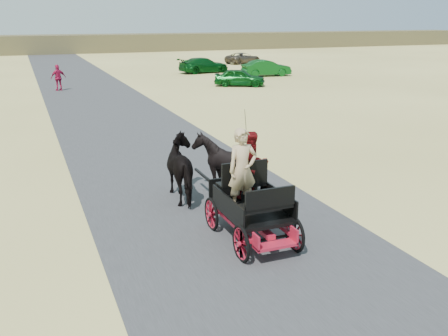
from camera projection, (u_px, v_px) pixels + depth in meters
name	position (u px, v px, depth m)	size (l,w,h in m)	color
ground	(207.00, 208.00, 12.92)	(140.00, 140.00, 0.00)	tan
road	(207.00, 208.00, 12.91)	(6.00, 140.00, 0.01)	#38383A
ridge_far	(50.00, 44.00, 67.57)	(140.00, 6.00, 2.40)	brown
carriage	(251.00, 224.00, 11.04)	(1.30, 2.40, 0.72)	black
horse_left	(185.00, 169.00, 13.36)	(0.91, 2.01, 1.70)	black
horse_right	(223.00, 164.00, 13.76)	(1.37, 1.54, 1.70)	black
driver_man	(242.00, 170.00, 10.65)	(0.66, 0.43, 1.80)	tan
passenger_woman	(253.00, 165.00, 11.35)	(0.77, 0.60, 1.58)	#660C0F
pedestrian	(58.00, 78.00, 33.21)	(1.01, 0.42, 1.73)	#A1123C
car_a	(240.00, 77.00, 35.51)	(1.44, 3.58, 1.22)	#0C4C19
car_b	(266.00, 68.00, 41.49)	(1.41, 4.04, 1.33)	#0C4C19
car_c	(204.00, 65.00, 43.97)	(1.85, 4.54, 1.32)	#0C4C19
car_d	(243.00, 58.00, 52.85)	(1.87, 4.06, 1.13)	brown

